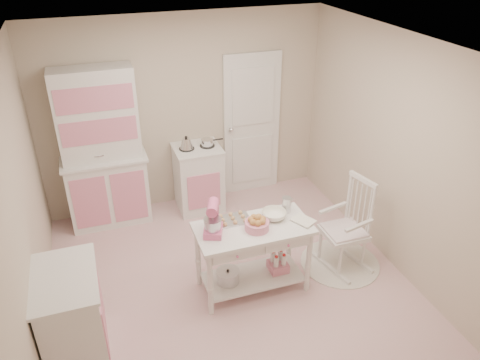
% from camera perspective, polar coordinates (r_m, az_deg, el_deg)
% --- Properties ---
extents(room_shell, '(3.84, 3.84, 2.62)m').
position_cam_1_polar(room_shell, '(4.49, -1.52, 4.09)').
color(room_shell, '#D8878D').
rests_on(room_shell, ground).
extents(door, '(0.82, 0.05, 2.04)m').
position_cam_1_polar(door, '(6.64, 1.45, 6.73)').
color(door, white).
rests_on(door, ground).
extents(hutch, '(1.06, 0.50, 2.08)m').
position_cam_1_polar(hutch, '(6.08, -16.45, 3.50)').
color(hutch, white).
rests_on(hutch, ground).
extents(stove, '(0.62, 0.57, 0.92)m').
position_cam_1_polar(stove, '(6.43, -5.08, 0.28)').
color(stove, white).
rests_on(stove, ground).
extents(base_cabinet, '(0.54, 0.84, 0.92)m').
position_cam_1_polar(base_cabinet, '(4.57, -19.71, -15.48)').
color(base_cabinet, white).
rests_on(base_cabinet, ground).
extents(lace_rug, '(0.92, 0.92, 0.01)m').
position_cam_1_polar(lace_rug, '(5.73, 12.06, -9.83)').
color(lace_rug, white).
rests_on(lace_rug, ground).
extents(rocking_chair, '(0.63, 0.81, 1.10)m').
position_cam_1_polar(rocking_chair, '(5.41, 12.65, -5.33)').
color(rocking_chair, white).
rests_on(rocking_chair, ground).
extents(work_table, '(1.20, 0.60, 0.80)m').
position_cam_1_polar(work_table, '(5.04, 1.57, -9.46)').
color(work_table, white).
rests_on(work_table, ground).
extents(stand_mixer, '(0.29, 0.33, 0.34)m').
position_cam_1_polar(stand_mixer, '(4.62, -3.33, -4.82)').
color(stand_mixer, '#E36096').
rests_on(stand_mixer, work_table).
extents(cookie_tray, '(0.34, 0.24, 0.02)m').
position_cam_1_polar(cookie_tray, '(4.90, -0.76, -4.84)').
color(cookie_tray, silver).
rests_on(cookie_tray, work_table).
extents(bread_basket, '(0.25, 0.25, 0.09)m').
position_cam_1_polar(bread_basket, '(4.75, 2.08, -5.56)').
color(bread_basket, pink).
rests_on(bread_basket, work_table).
extents(mixing_bowl, '(0.26, 0.26, 0.08)m').
position_cam_1_polar(mixing_bowl, '(4.93, 4.15, -4.26)').
color(mixing_bowl, white).
rests_on(mixing_bowl, work_table).
extents(metal_pitcher, '(0.10, 0.10, 0.17)m').
position_cam_1_polar(metal_pitcher, '(5.03, 5.71, -2.98)').
color(metal_pitcher, silver).
rests_on(metal_pitcher, work_table).
extents(recipe_book, '(0.26, 0.28, 0.02)m').
position_cam_1_polar(recipe_book, '(4.86, 7.12, -5.35)').
color(recipe_book, white).
rests_on(recipe_book, work_table).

